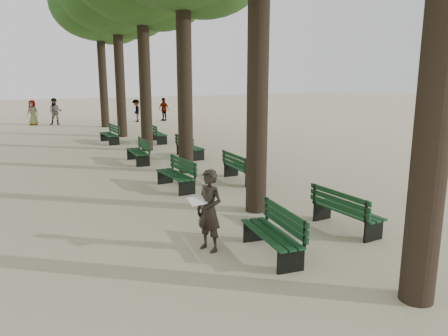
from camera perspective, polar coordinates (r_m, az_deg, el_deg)
name	(u,v)px	position (r m, az deg, el deg)	size (l,w,h in m)	color
ground	(266,267)	(8.12, 5.46, -12.79)	(120.00, 120.00, 0.00)	#C5B695
tree_central_5	(99,5)	(30.07, -16.06, 19.82)	(6.00, 6.00, 9.95)	#33261C
bench_left_0	(271,242)	(8.52, 6.20, -9.60)	(0.76, 1.85, 0.92)	black
bench_left_1	(175,180)	(13.29, -6.35, -1.61)	(0.74, 1.85, 0.92)	black
bench_left_2	(138,156)	(17.44, -11.19, 1.54)	(0.60, 1.81, 0.92)	black
bench_left_3	(110,138)	(22.81, -14.73, 3.84)	(0.71, 1.84, 0.92)	black
bench_right_0	(346,218)	(10.18, 15.68, -6.31)	(0.69, 1.83, 0.92)	black
bench_right_1	(242,173)	(14.18, 2.31, -0.67)	(0.60, 1.81, 0.92)	black
bench_right_2	(190,151)	(18.30, -4.46, 2.23)	(0.70, 1.84, 0.92)	black
bench_right_3	(158,137)	(22.53, -8.64, 4.01)	(0.64, 1.82, 0.92)	black
man_with_map	(209,211)	(8.54, -1.95, -5.58)	(0.72, 0.73, 1.63)	black
pedestrian_b	(136,111)	(32.62, -11.39, 7.36)	(1.05, 0.33, 1.63)	#262628
pedestrian_a	(55,111)	(32.23, -21.17, 6.90)	(0.89, 0.36, 1.82)	#262628
pedestrian_c	(164,109)	(33.12, -7.89, 7.61)	(1.00, 0.34, 1.70)	#262628
pedestrian_d	(33,113)	(32.65, -23.71, 6.64)	(0.83, 0.34, 1.69)	#262628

